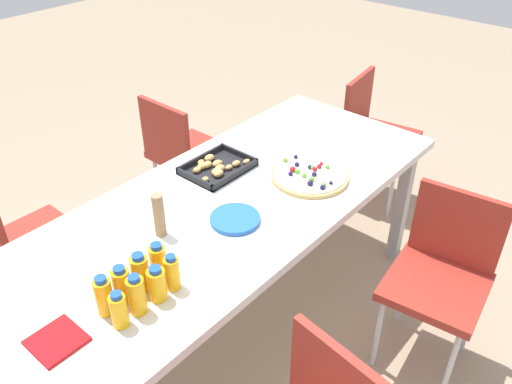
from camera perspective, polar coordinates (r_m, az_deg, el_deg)
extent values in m
plane|color=gray|center=(2.72, -3.00, -14.36)|extent=(12.00, 12.00, 0.00)
cube|color=silver|center=(2.23, -3.55, -1.62)|extent=(2.21, 0.87, 0.04)
cube|color=#99999E|center=(3.00, 15.48, -1.36)|extent=(0.06, 0.06, 0.72)
cube|color=#99999E|center=(3.29, 4.49, 3.27)|extent=(0.06, 0.06, 0.72)
cube|color=maroon|center=(3.45, 13.47, 5.69)|extent=(0.45, 0.45, 0.04)
cube|color=maroon|center=(3.42, 10.99, 9.33)|extent=(0.38, 0.08, 0.38)
cylinder|color=silver|center=(3.67, 16.18, 2.60)|extent=(0.02, 0.02, 0.41)
cylinder|color=silver|center=(3.40, 14.46, 0.26)|extent=(0.02, 0.02, 0.41)
cylinder|color=silver|center=(3.74, 11.59, 4.02)|extent=(0.02, 0.02, 0.41)
cylinder|color=silver|center=(3.49, 9.57, 1.83)|extent=(0.02, 0.02, 0.41)
cube|color=maroon|center=(2.39, 18.84, -9.69)|extent=(0.44, 0.44, 0.04)
cube|color=maroon|center=(2.42, 20.98, -3.78)|extent=(0.08, 0.38, 0.38)
cylinder|color=silver|center=(2.44, 20.24, -17.40)|extent=(0.02, 0.02, 0.41)
cylinder|color=silver|center=(2.48, 13.03, -14.76)|extent=(0.02, 0.02, 0.41)
cylinder|color=silver|center=(2.66, 22.23, -12.60)|extent=(0.02, 0.02, 0.41)
cylinder|color=silver|center=(2.70, 15.69, -10.30)|extent=(0.02, 0.02, 0.41)
cube|color=maroon|center=(3.22, -7.03, 4.25)|extent=(0.40, 0.40, 0.04)
cube|color=maroon|center=(3.02, -9.83, 6.03)|extent=(0.03, 0.38, 0.38)
cylinder|color=silver|center=(3.54, -6.67, 2.62)|extent=(0.02, 0.02, 0.41)
cylinder|color=silver|center=(3.34, -2.87, 0.78)|extent=(0.02, 0.02, 0.41)
cylinder|color=silver|center=(3.37, -10.59, 0.44)|extent=(0.02, 0.02, 0.41)
cylinder|color=silver|center=(3.16, -6.83, -1.64)|extent=(0.02, 0.02, 0.41)
cube|color=maroon|center=(2.70, -22.82, -5.01)|extent=(0.40, 0.40, 0.04)
cylinder|color=silver|center=(3.02, -20.68, -5.96)|extent=(0.02, 0.02, 0.41)
cylinder|color=silver|center=(2.79, -17.28, -8.88)|extent=(0.02, 0.02, 0.41)
cylinder|color=silver|center=(2.93, -25.98, -8.78)|extent=(0.02, 0.02, 0.41)
cylinder|color=silver|center=(2.70, -22.94, -12.09)|extent=(0.02, 0.02, 0.41)
cylinder|color=#F8AF14|center=(1.72, -14.60, -12.36)|extent=(0.05, 0.05, 0.12)
cylinder|color=blue|center=(1.67, -14.93, -10.76)|extent=(0.04, 0.04, 0.02)
cylinder|color=#F9AB14|center=(1.74, -12.79, -10.92)|extent=(0.06, 0.06, 0.13)
cylinder|color=blue|center=(1.69, -13.10, -9.10)|extent=(0.04, 0.04, 0.02)
cylinder|color=#FAAE14|center=(1.78, -10.66, -9.85)|extent=(0.06, 0.06, 0.12)
cylinder|color=blue|center=(1.74, -10.89, -8.27)|extent=(0.04, 0.04, 0.02)
cylinder|color=#F9AB14|center=(1.81, -9.05, -8.71)|extent=(0.05, 0.05, 0.12)
cylinder|color=blue|center=(1.76, -9.25, -7.05)|extent=(0.03, 0.03, 0.02)
cylinder|color=#FAAC14|center=(1.77, -16.11, -10.84)|extent=(0.06, 0.06, 0.13)
cylinder|color=blue|center=(1.72, -16.50, -9.07)|extent=(0.04, 0.04, 0.02)
cylinder|color=#F9AB14|center=(1.79, -14.30, -9.81)|extent=(0.06, 0.06, 0.13)
cylinder|color=blue|center=(1.75, -14.62, -8.13)|extent=(0.04, 0.04, 0.02)
cylinder|color=#FAAC14|center=(1.82, -12.41, -8.62)|extent=(0.06, 0.06, 0.13)
cylinder|color=blue|center=(1.77, -12.70, -6.84)|extent=(0.04, 0.04, 0.02)
cylinder|color=#F8AB14|center=(1.86, -10.54, -7.44)|extent=(0.06, 0.06, 0.12)
cylinder|color=blue|center=(1.81, -10.77, -5.79)|extent=(0.04, 0.04, 0.02)
cylinder|color=tan|center=(2.38, 5.83, 1.72)|extent=(0.35, 0.35, 0.02)
cylinder|color=white|center=(2.38, 5.85, 1.97)|extent=(0.32, 0.32, 0.01)
sphere|color=#1E1947|center=(2.41, 5.86, 2.70)|extent=(0.02, 0.02, 0.02)
sphere|color=#66B238|center=(2.40, 6.15, 2.67)|extent=(0.02, 0.02, 0.02)
sphere|color=#1E1947|center=(2.36, 6.32, 1.94)|extent=(0.02, 0.02, 0.02)
sphere|color=red|center=(2.44, 7.09, 3.08)|extent=(0.02, 0.02, 0.02)
sphere|color=#66B238|center=(2.42, 7.73, 2.69)|extent=(0.02, 0.02, 0.02)
sphere|color=#66B238|center=(2.37, 4.48, 2.25)|extent=(0.03, 0.03, 0.03)
sphere|color=red|center=(2.42, 6.86, 2.78)|extent=(0.02, 0.02, 0.02)
sphere|color=#1E1947|center=(2.42, 4.45, 3.00)|extent=(0.02, 0.02, 0.02)
sphere|color=#1E1947|center=(2.35, 3.75, 1.98)|extent=(0.02, 0.02, 0.02)
sphere|color=#66B238|center=(2.34, 5.25, 1.81)|extent=(0.02, 0.02, 0.02)
sphere|color=#1E1947|center=(2.29, 5.87, 0.96)|extent=(0.03, 0.03, 0.03)
sphere|color=#66B238|center=(2.45, 3.20, 3.49)|extent=(0.02, 0.02, 0.02)
sphere|color=#1E1947|center=(2.48, 4.32, 3.82)|extent=(0.02, 0.02, 0.02)
sphere|color=red|center=(2.38, 4.00, 2.47)|extent=(0.03, 0.03, 0.03)
sphere|color=#1E1947|center=(2.31, 8.12, 0.99)|extent=(0.02, 0.02, 0.02)
sphere|color=#66B238|center=(2.28, 7.31, 0.73)|extent=(0.03, 0.03, 0.03)
sphere|color=red|center=(2.39, 6.41, 2.49)|extent=(0.02, 0.02, 0.02)
sphere|color=#66B238|center=(2.31, 6.02, 1.36)|extent=(0.03, 0.03, 0.03)
sphere|color=#1E1947|center=(2.27, 7.22, 0.51)|extent=(0.02, 0.02, 0.02)
cube|color=black|center=(2.44, -4.15, 2.50)|extent=(0.31, 0.23, 0.01)
cube|color=black|center=(2.37, -2.23, 1.88)|extent=(0.31, 0.01, 0.03)
cube|color=black|center=(2.50, -6.00, 3.62)|extent=(0.31, 0.01, 0.03)
cube|color=black|center=(2.35, -6.66, 1.34)|extent=(0.01, 0.23, 0.03)
cube|color=black|center=(2.52, -1.83, 4.10)|extent=(0.01, 0.23, 0.03)
ellipsoid|color=tan|center=(2.38, -4.31, 2.23)|extent=(0.05, 0.04, 0.03)
ellipsoid|color=tan|center=(2.45, -4.22, 3.11)|extent=(0.05, 0.04, 0.03)
ellipsoid|color=tan|center=(2.37, -4.08, 2.01)|extent=(0.05, 0.04, 0.03)
ellipsoid|color=tan|center=(2.47, -5.98, 3.24)|extent=(0.04, 0.03, 0.02)
ellipsoid|color=tan|center=(2.41, -6.40, 2.40)|extent=(0.04, 0.03, 0.03)
ellipsoid|color=tan|center=(2.49, -5.07, 3.71)|extent=(0.05, 0.04, 0.03)
ellipsoid|color=tan|center=(2.43, -5.81, 2.84)|extent=(0.05, 0.04, 0.03)
ellipsoid|color=tan|center=(2.44, -5.32, 2.97)|extent=(0.05, 0.04, 0.03)
ellipsoid|color=tan|center=(2.42, -2.96, 2.69)|extent=(0.04, 0.03, 0.02)
ellipsoid|color=tan|center=(2.44, -2.16, 3.11)|extent=(0.04, 0.03, 0.03)
ellipsoid|color=tan|center=(2.46, -3.99, 3.17)|extent=(0.04, 0.03, 0.02)
ellipsoid|color=tan|center=(2.34, -5.54, 1.35)|extent=(0.04, 0.03, 0.02)
ellipsoid|color=tan|center=(2.46, -1.03, 3.32)|extent=(0.04, 0.03, 0.02)
ellipsoid|color=tan|center=(2.40, -3.94, 2.57)|extent=(0.06, 0.04, 0.03)
cylinder|color=blue|center=(2.11, -2.28, -3.11)|extent=(0.20, 0.20, 0.00)
cylinder|color=blue|center=(2.11, -2.28, -3.00)|extent=(0.20, 0.20, 0.00)
cylinder|color=blue|center=(2.10, -2.28, -2.89)|extent=(0.20, 0.20, 0.00)
cylinder|color=blue|center=(2.10, -2.29, -2.78)|extent=(0.20, 0.20, 0.00)
cube|color=red|center=(1.77, -20.75, -14.82)|extent=(0.15, 0.15, 0.01)
cylinder|color=#9E7A56|center=(2.02, -10.46, -2.48)|extent=(0.04, 0.04, 0.18)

